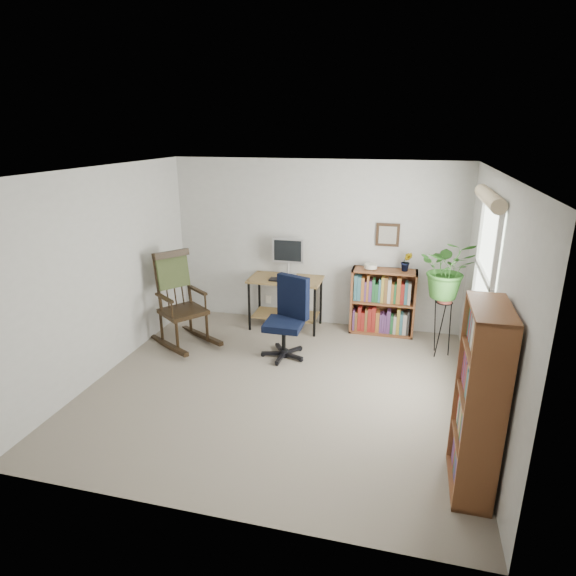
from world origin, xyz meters
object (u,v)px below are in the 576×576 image
(desk, at_px, (286,303))
(tall_bookshelf, at_px, (479,401))
(low_bookshelf, at_px, (383,302))
(office_chair, at_px, (284,318))
(rocking_chair, at_px, (182,299))

(desk, bearing_deg, tall_bookshelf, -51.46)
(desk, xyz_separation_m, tall_bookshelf, (2.28, -2.87, 0.41))
(low_bookshelf, height_order, tall_bookshelf, tall_bookshelf)
(low_bookshelf, xyz_separation_m, tall_bookshelf, (0.90, -2.99, 0.32))
(office_chair, bearing_deg, rocking_chair, -161.30)
(desk, relative_size, low_bookshelf, 1.11)
(office_chair, bearing_deg, desk, 124.01)
(low_bookshelf, bearing_deg, desk, -175.05)
(low_bookshelf, bearing_deg, rocking_chair, -158.30)
(office_chair, distance_m, low_bookshelf, 1.59)
(desk, bearing_deg, low_bookshelf, 4.95)
(rocking_chair, height_order, tall_bookshelf, tall_bookshelf)
(low_bookshelf, bearing_deg, office_chair, -137.16)
(rocking_chair, relative_size, tall_bookshelf, 0.82)
(rocking_chair, bearing_deg, desk, -16.24)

